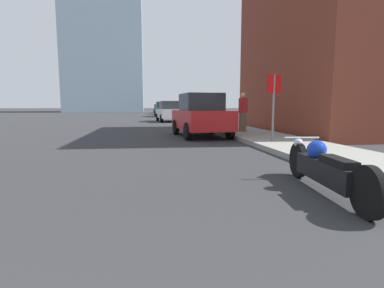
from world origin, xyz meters
name	(u,v)px	position (x,y,z in m)	size (l,w,h in m)	color
sidewalk	(181,115)	(5.64, 40.00, 0.07)	(2.38, 240.00, 0.15)	gray
brick_storefront	(354,46)	(11.29, 14.48, 4.22)	(8.53, 9.71, 8.43)	brown
motorcycle	(324,168)	(3.68, 4.67, 0.38)	(0.63, 2.68, 0.76)	black
parked_car_red	(201,116)	(3.37, 13.16, 0.90)	(2.19, 3.98, 1.82)	red
parked_car_white	(170,111)	(3.03, 25.81, 0.85)	(2.20, 4.37, 1.70)	silver
parked_car_green	(163,109)	(3.13, 38.11, 0.89)	(2.03, 4.40, 1.81)	#1E6B33
parked_car_black	(161,108)	(3.47, 49.40, 0.90)	(2.01, 4.56, 1.81)	black
parked_car_blue	(158,108)	(3.42, 59.97, 0.83)	(1.89, 4.60, 1.66)	#1E3899
stop_sign	(274,96)	(5.20, 10.01, 1.62)	(0.57, 0.26, 2.16)	slate
pedestrian	(243,112)	(5.38, 13.66, 1.05)	(0.36, 0.24, 1.74)	brown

